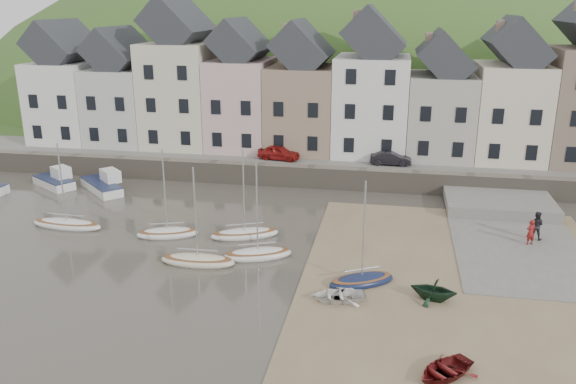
% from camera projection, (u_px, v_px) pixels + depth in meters
% --- Properties ---
extents(ground, '(160.00, 160.00, 0.00)m').
position_uv_depth(ground, '(270.00, 271.00, 34.56)').
color(ground, '#453F36').
rests_on(ground, ground).
extents(quay_land, '(90.00, 30.00, 1.50)m').
position_uv_depth(quay_land, '(331.00, 140.00, 64.26)').
color(quay_land, '#406026').
rests_on(quay_land, ground).
extents(quay_street, '(70.00, 7.00, 0.10)m').
position_uv_depth(quay_street, '(317.00, 159.00, 53.26)').
color(quay_street, slate).
rests_on(quay_street, quay_land).
extents(seawall, '(70.00, 1.20, 1.80)m').
position_uv_depth(seawall, '(311.00, 177.00, 50.18)').
color(seawall, slate).
rests_on(seawall, ground).
extents(beach, '(18.00, 26.00, 0.06)m').
position_uv_depth(beach, '(462.00, 286.00, 32.64)').
color(beach, '#7E6A4C').
rests_on(beach, ground).
extents(slipway, '(8.00, 18.00, 0.12)m').
position_uv_depth(slipway, '(512.00, 237.00, 39.42)').
color(slipway, slate).
rests_on(slipway, ground).
extents(hillside, '(134.40, 84.00, 84.00)m').
position_uv_depth(hillside, '(318.00, 212.00, 97.09)').
color(hillside, '#406026').
rests_on(hillside, ground).
extents(townhouse_terrace, '(61.05, 8.00, 13.93)m').
position_uv_depth(townhouse_terrace, '(342.00, 91.00, 54.45)').
color(townhouse_terrace, white).
rests_on(townhouse_terrace, quay_land).
extents(sailboat_0, '(5.36, 1.75, 6.32)m').
position_uv_depth(sailboat_0, '(67.00, 224.00, 41.18)').
color(sailboat_0, white).
rests_on(sailboat_0, ground).
extents(sailboat_1, '(4.40, 2.70, 6.32)m').
position_uv_depth(sailboat_1, '(168.00, 233.00, 39.58)').
color(sailboat_1, white).
rests_on(sailboat_1, ground).
extents(sailboat_2, '(4.66, 1.66, 6.32)m').
position_uv_depth(sailboat_2, '(198.00, 260.00, 35.38)').
color(sailboat_2, beige).
rests_on(sailboat_2, ground).
extents(sailboat_3, '(4.85, 3.14, 6.32)m').
position_uv_depth(sailboat_3, '(245.00, 234.00, 39.46)').
color(sailboat_3, white).
rests_on(sailboat_3, ground).
extents(sailboat_4, '(4.55, 3.00, 6.32)m').
position_uv_depth(sailboat_4, '(258.00, 254.00, 36.27)').
color(sailboat_4, white).
rests_on(sailboat_4, ground).
extents(sailboat_5, '(4.13, 3.21, 6.32)m').
position_uv_depth(sailboat_5, '(362.00, 280.00, 32.80)').
color(sailboat_5, '#151E42').
rests_on(sailboat_5, ground).
extents(motorboat_0, '(4.68, 3.83, 1.70)m').
position_uv_depth(motorboat_0, '(56.00, 180.00, 50.33)').
color(motorboat_0, white).
rests_on(motorboat_0, ground).
extents(motorboat_2, '(5.24, 5.00, 1.70)m').
position_uv_depth(motorboat_2, '(104.00, 184.00, 49.25)').
color(motorboat_2, white).
rests_on(motorboat_2, ground).
extents(rowboat_white, '(3.27, 2.67, 0.60)m').
position_uv_depth(rowboat_white, '(338.00, 295.00, 30.94)').
color(rowboat_white, white).
rests_on(rowboat_white, beach).
extents(rowboat_green, '(2.77, 2.52, 1.27)m').
position_uv_depth(rowboat_green, '(434.00, 289.00, 30.86)').
color(rowboat_green, '#15311E').
rests_on(rowboat_green, beach).
extents(rowboat_red, '(3.44, 3.44, 0.59)m').
position_uv_depth(rowboat_red, '(445.00, 370.00, 24.65)').
color(rowboat_red, maroon).
rests_on(rowboat_red, beach).
extents(person_red, '(0.73, 0.63, 1.70)m').
position_uv_depth(person_red, '(531.00, 232.00, 37.81)').
color(person_red, maroon).
rests_on(person_red, slipway).
extents(person_dark, '(1.13, 1.02, 1.92)m').
position_uv_depth(person_dark, '(536.00, 225.00, 38.67)').
color(person_dark, '#232127').
rests_on(person_dark, slipway).
extents(car_left, '(3.98, 2.08, 1.29)m').
position_uv_depth(car_left, '(279.00, 153.00, 52.68)').
color(car_left, maroon).
rests_on(car_left, quay_street).
extents(car_right, '(3.55, 1.25, 1.17)m').
position_uv_depth(car_right, '(391.00, 158.00, 50.98)').
color(car_right, black).
rests_on(car_right, quay_street).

